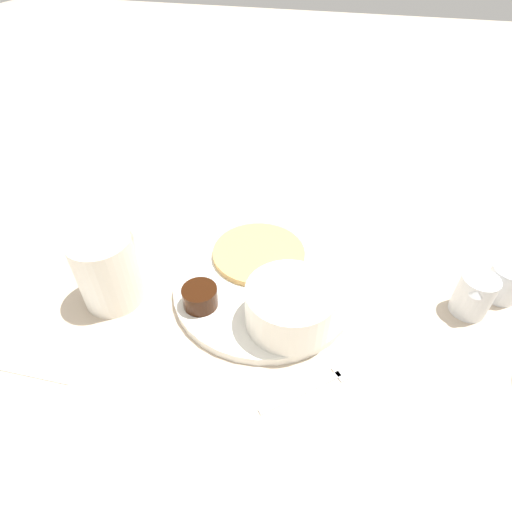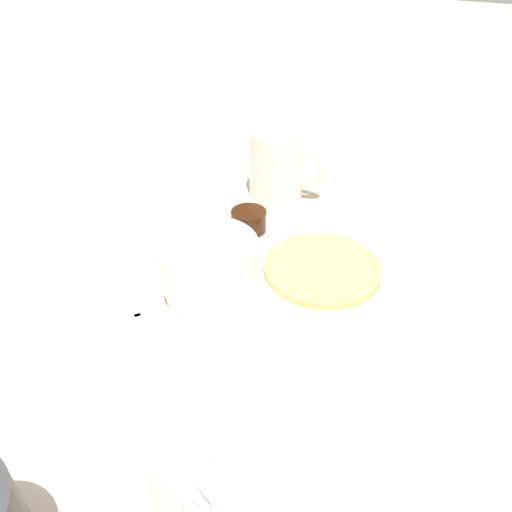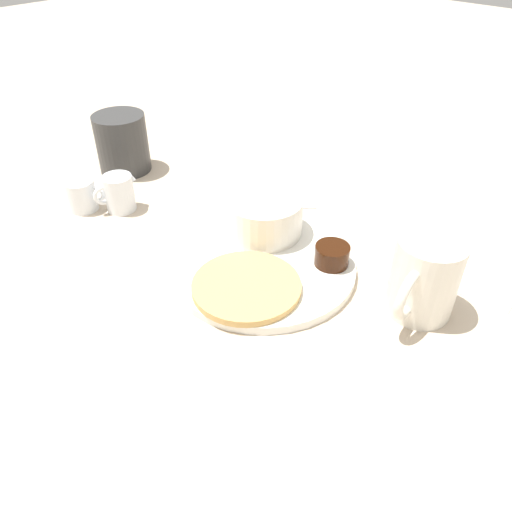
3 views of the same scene
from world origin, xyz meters
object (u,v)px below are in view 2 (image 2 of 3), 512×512
object	(u,v)px
plate	(271,275)
bowl	(209,262)
coffee_mug	(278,164)
creamer_pitcher_near	(180,474)
fork	(135,305)

from	to	relation	value
plate	bowl	distance (m)	0.08
bowl	plate	bearing A→B (deg)	-49.31
coffee_mug	creamer_pitcher_near	bearing A→B (deg)	-167.05
plate	coffee_mug	xyz separation A→B (m)	(0.19, 0.07, 0.04)
bowl	coffee_mug	distance (m)	0.24
bowl	creamer_pitcher_near	size ratio (longest dim) A/B	1.63
creamer_pitcher_near	fork	size ratio (longest dim) A/B	0.62
bowl	coffee_mug	size ratio (longest dim) A/B	0.97
plate	creamer_pitcher_near	xyz separation A→B (m)	(-0.27, -0.04, 0.02)
bowl	fork	xyz separation A→B (m)	(-0.06, 0.06, -0.04)
coffee_mug	creamer_pitcher_near	distance (m)	0.47
bowl	coffee_mug	world-z (taller)	coffee_mug
plate	bowl	bearing A→B (deg)	130.69
fork	bowl	bearing A→B (deg)	-47.62
plate	fork	xyz separation A→B (m)	(-0.10, 0.12, -0.00)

